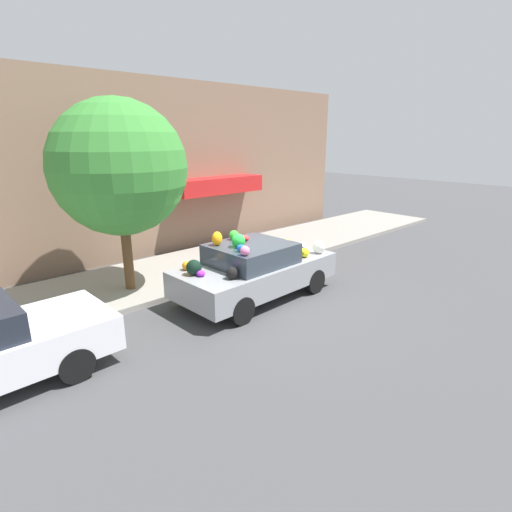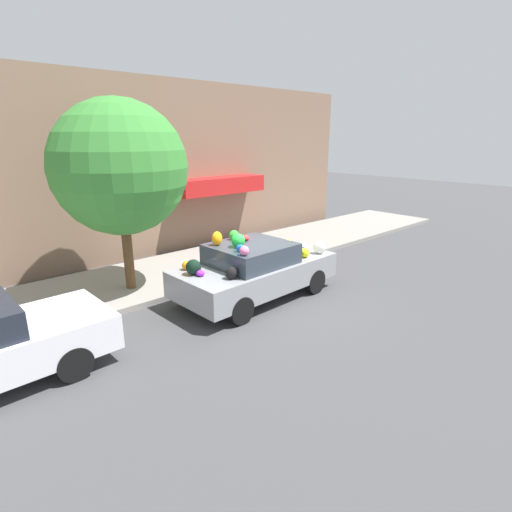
% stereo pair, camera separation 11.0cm
% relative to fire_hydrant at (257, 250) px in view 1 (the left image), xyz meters
% --- Properties ---
extents(ground_plane, '(60.00, 60.00, 0.00)m').
position_rel_fire_hydrant_xyz_m(ground_plane, '(-1.78, -1.74, -0.48)').
color(ground_plane, '#424244').
extents(sidewalk_curb, '(24.00, 3.20, 0.14)m').
position_rel_fire_hydrant_xyz_m(sidewalk_curb, '(-1.78, 0.96, -0.41)').
color(sidewalk_curb, gray).
rests_on(sidewalk_curb, ground).
extents(building_facade, '(18.00, 1.20, 5.59)m').
position_rel_fire_hydrant_xyz_m(building_facade, '(-1.65, 3.18, 2.28)').
color(building_facade, '#846651').
rests_on(building_facade, ground).
extents(street_tree, '(3.15, 3.15, 4.56)m').
position_rel_fire_hydrant_xyz_m(street_tree, '(-3.93, 0.47, 2.63)').
color(street_tree, brown).
rests_on(street_tree, sidewalk_curb).
extents(fire_hydrant, '(0.20, 0.20, 0.70)m').
position_rel_fire_hydrant_xyz_m(fire_hydrant, '(0.00, 0.00, 0.00)').
color(fire_hydrant, '#B2B2B7').
rests_on(fire_hydrant, sidewalk_curb).
extents(art_car, '(4.10, 1.96, 1.72)m').
position_rel_fire_hydrant_xyz_m(art_car, '(-1.82, -1.88, 0.26)').
color(art_car, gray).
rests_on(art_car, ground).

